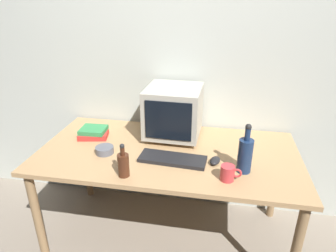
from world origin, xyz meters
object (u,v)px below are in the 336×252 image
(keyboard, at_px, (173,159))
(bottle_tall, at_px, (245,154))
(bottle_short, at_px, (123,164))
(mug, at_px, (228,173))
(crt_monitor, at_px, (174,112))
(book_stack, at_px, (93,133))
(cd_spindle, at_px, (105,150))
(computer_mouse, at_px, (215,161))

(keyboard, bearing_deg, bottle_tall, -1.43)
(bottle_short, xyz_separation_m, mug, (0.59, 0.06, -0.03))
(crt_monitor, bearing_deg, bottle_tall, -39.03)
(bottle_tall, distance_m, book_stack, 1.10)
(crt_monitor, height_order, keyboard, crt_monitor)
(keyboard, height_order, mug, mug)
(crt_monitor, relative_size, cd_spindle, 3.33)
(keyboard, xyz_separation_m, computer_mouse, (0.26, 0.02, 0.01))
(crt_monitor, height_order, bottle_short, crt_monitor)
(keyboard, height_order, book_stack, book_stack)
(crt_monitor, xyz_separation_m, bottle_short, (-0.20, -0.57, -0.12))
(keyboard, relative_size, bottle_tall, 1.37)
(computer_mouse, xyz_separation_m, book_stack, (-0.89, 0.21, 0.02))
(keyboard, xyz_separation_m, bottle_short, (-0.25, -0.21, 0.06))
(computer_mouse, relative_size, bottle_short, 0.48)
(bottle_short, distance_m, book_stack, 0.58)
(keyboard, bearing_deg, bottle_short, -135.24)
(crt_monitor, xyz_separation_m, cd_spindle, (-0.41, -0.33, -0.17))
(crt_monitor, distance_m, computer_mouse, 0.49)
(crt_monitor, distance_m, bottle_short, 0.61)
(bottle_tall, xyz_separation_m, cd_spindle, (-0.89, 0.06, -0.09))
(bottle_tall, height_order, mug, bottle_tall)
(book_stack, height_order, cd_spindle, book_stack)
(bottle_short, relative_size, cd_spindle, 1.72)
(mug, bearing_deg, crt_monitor, 127.96)
(bottle_short, bearing_deg, bottle_tall, 14.26)
(bottle_short, height_order, cd_spindle, bottle_short)
(crt_monitor, relative_size, bottle_short, 1.93)
(crt_monitor, bearing_deg, mug, -52.04)
(bottle_tall, height_order, bottle_short, bottle_tall)
(computer_mouse, height_order, book_stack, book_stack)
(bottle_tall, bearing_deg, book_stack, 165.64)
(bottle_short, bearing_deg, book_stack, 130.30)
(computer_mouse, distance_m, mug, 0.19)
(crt_monitor, distance_m, book_stack, 0.61)
(crt_monitor, relative_size, computer_mouse, 3.99)
(computer_mouse, bearing_deg, bottle_short, -141.95)
(book_stack, bearing_deg, cd_spindle, -51.62)
(book_stack, distance_m, cd_spindle, 0.27)
(crt_monitor, distance_m, mug, 0.65)
(cd_spindle, bearing_deg, mug, -11.87)
(mug, distance_m, cd_spindle, 0.82)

